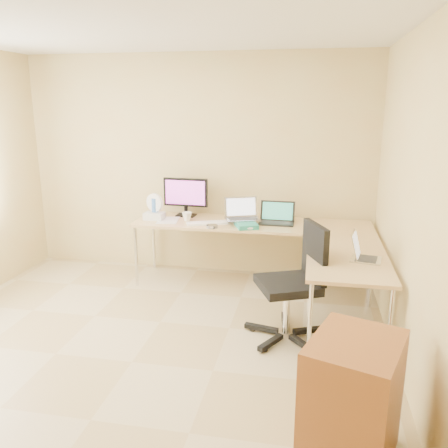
% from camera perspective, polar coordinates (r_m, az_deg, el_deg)
% --- Properties ---
extents(floor, '(4.50, 4.50, 0.00)m').
position_cam_1_polar(floor, '(3.97, -11.32, -16.38)').
color(floor, tan).
rests_on(floor, ground).
extents(ceiling, '(4.50, 4.50, 0.00)m').
position_cam_1_polar(ceiling, '(3.46, -13.66, 23.84)').
color(ceiling, white).
rests_on(ceiling, ground).
extents(wall_back, '(4.50, 0.00, 4.50)m').
position_cam_1_polar(wall_back, '(5.59, -3.35, 7.19)').
color(wall_back, '#D0C184').
rests_on(wall_back, ground).
extents(wall_right, '(0.00, 4.50, 4.50)m').
position_cam_1_polar(wall_right, '(3.29, 23.55, 0.68)').
color(wall_right, '#D0C184').
rests_on(wall_right, ground).
extents(desk_main, '(2.65, 0.70, 0.73)m').
position_cam_1_polar(desk_main, '(5.28, 3.40, -3.68)').
color(desk_main, tan).
rests_on(desk_main, ground).
extents(desk_return, '(0.70, 1.30, 0.73)m').
position_cam_1_polar(desk_return, '(4.32, 14.66, -8.44)').
color(desk_return, tan).
rests_on(desk_return, ground).
extents(monitor, '(0.54, 0.19, 0.46)m').
position_cam_1_polar(monitor, '(5.46, -4.75, 3.34)').
color(monitor, black).
rests_on(monitor, desk_main).
extents(book_stack, '(0.31, 0.35, 0.05)m').
position_cam_1_polar(book_stack, '(5.00, 2.75, -0.09)').
color(book_stack, teal).
rests_on(book_stack, desk_main).
extents(laptop_center, '(0.45, 0.39, 0.24)m').
position_cam_1_polar(laptop_center, '(5.09, 2.31, 1.85)').
color(laptop_center, '#9D9EAA').
rests_on(laptop_center, desk_main).
extents(laptop_black, '(0.39, 0.29, 0.24)m').
position_cam_1_polar(laptop_black, '(5.14, 6.53, 1.35)').
color(laptop_black, black).
rests_on(laptop_black, desk_main).
extents(keyboard, '(0.48, 0.30, 0.02)m').
position_cam_1_polar(keyboard, '(5.12, -1.99, 0.14)').
color(keyboard, white).
rests_on(keyboard, desk_main).
extents(mouse, '(0.13, 0.11, 0.04)m').
position_cam_1_polar(mouse, '(4.89, 3.03, -0.47)').
color(mouse, silver).
rests_on(mouse, desk_main).
extents(mug, '(0.13, 0.13, 0.10)m').
position_cam_1_polar(mug, '(5.27, -4.59, 0.95)').
color(mug, white).
rests_on(mug, desk_main).
extents(cd_stack, '(0.14, 0.14, 0.03)m').
position_cam_1_polar(cd_stack, '(4.96, -1.48, -0.30)').
color(cd_stack, '#AEB0C8').
rests_on(cd_stack, desk_main).
extents(water_bottle, '(0.08, 0.08, 0.24)m').
position_cam_1_polar(water_bottle, '(5.38, -8.54, 1.89)').
color(water_bottle, '#4274C5').
rests_on(water_bottle, desk_main).
extents(papers, '(0.27, 0.35, 0.01)m').
position_cam_1_polar(papers, '(5.31, -6.91, 0.47)').
color(papers, silver).
rests_on(papers, desk_main).
extents(white_box, '(0.23, 0.17, 0.08)m').
position_cam_1_polar(white_box, '(5.37, -8.61, 0.99)').
color(white_box, silver).
rests_on(white_box, desk_main).
extents(desk_fan, '(0.27, 0.27, 0.27)m').
position_cam_1_polar(desk_fan, '(5.42, -8.41, 2.13)').
color(desk_fan, white).
rests_on(desk_fan, desk_main).
extents(black_cup, '(0.07, 0.07, 0.10)m').
position_cam_1_polar(black_cup, '(4.84, 10.72, -0.49)').
color(black_cup, black).
rests_on(black_cup, desk_main).
extents(laptop_return, '(0.33, 0.28, 0.19)m').
position_cam_1_polar(laptop_return, '(4.10, 17.24, -3.01)').
color(laptop_return, silver).
rests_on(laptop_return, desk_return).
extents(office_chair, '(0.83, 0.83, 1.05)m').
position_cam_1_polar(office_chair, '(4.08, 7.85, -7.47)').
color(office_chair, black).
rests_on(office_chair, ground).
extents(cabinet, '(0.63, 0.70, 0.80)m').
position_cam_1_polar(cabinet, '(2.92, 15.50, -20.68)').
color(cabinet, '#9C5537').
rests_on(cabinet, ground).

